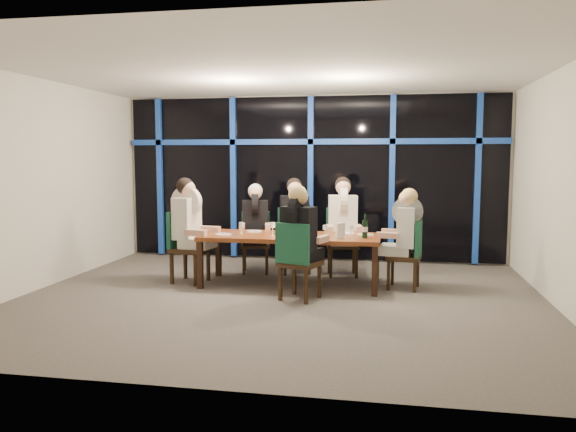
% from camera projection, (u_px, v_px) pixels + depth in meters
% --- Properties ---
extents(room, '(7.04, 7.00, 3.02)m').
position_uv_depth(room, '(280.00, 146.00, 7.29)').
color(room, '#5E5853').
rests_on(room, ground).
extents(window_wall, '(6.86, 0.43, 2.94)m').
position_uv_depth(window_wall, '(312.00, 176.00, 10.20)').
color(window_wall, black).
rests_on(window_wall, ground).
extents(dining_table, '(2.60, 1.00, 0.75)m').
position_uv_depth(dining_table, '(290.00, 240.00, 8.21)').
color(dining_table, brown).
rests_on(dining_table, ground).
extents(chair_far_left, '(0.54, 0.54, 0.99)m').
position_uv_depth(chair_far_left, '(256.00, 238.00, 9.22)').
color(chair_far_left, black).
rests_on(chair_far_left, ground).
extents(chair_far_mid, '(0.63, 0.63, 1.05)m').
position_uv_depth(chair_far_mid, '(294.00, 236.00, 9.22)').
color(chair_far_mid, black).
rests_on(chair_far_mid, ground).
extents(chair_far_right, '(0.57, 0.57, 1.07)m').
position_uv_depth(chair_far_right, '(342.00, 238.00, 8.97)').
color(chair_far_right, black).
rests_on(chair_far_right, ground).
extents(chair_end_left, '(0.57, 0.57, 1.08)m').
position_uv_depth(chair_end_left, '(184.00, 243.00, 8.45)').
color(chair_end_left, black).
rests_on(chair_end_left, ground).
extents(chair_end_right, '(0.53, 0.53, 0.99)m').
position_uv_depth(chair_end_right, '(410.00, 251.00, 7.99)').
color(chair_end_right, black).
rests_on(chair_end_right, ground).
extents(chair_near_mid, '(0.61, 0.61, 1.04)m').
position_uv_depth(chair_near_mid, '(297.00, 257.00, 7.34)').
color(chair_near_mid, black).
rests_on(chair_near_mid, ground).
extents(diner_far_left, '(0.55, 0.66, 0.97)m').
position_uv_depth(diner_far_left, '(255.00, 215.00, 9.09)').
color(diner_far_left, black).
rests_on(diner_far_left, ground).
extents(diner_far_mid, '(0.64, 0.72, 1.03)m').
position_uv_depth(diner_far_mid, '(295.00, 212.00, 9.09)').
color(diner_far_mid, black).
rests_on(diner_far_mid, ground).
extents(diner_far_right, '(0.58, 0.71, 1.04)m').
position_uv_depth(diner_far_right, '(343.00, 212.00, 8.83)').
color(diner_far_right, silver).
rests_on(diner_far_right, ground).
extents(diner_end_left, '(0.71, 0.58, 1.05)m').
position_uv_depth(diner_end_left, '(189.00, 215.00, 8.38)').
color(diner_end_left, silver).
rests_on(diner_end_left, ground).
extents(diner_end_right, '(0.65, 0.53, 0.96)m').
position_uv_depth(diner_end_right, '(405.00, 224.00, 7.98)').
color(diner_end_right, black).
rests_on(diner_end_right, ground).
extents(diner_near_mid, '(0.62, 0.71, 1.01)m').
position_uv_depth(diner_near_mid, '(300.00, 225.00, 7.37)').
color(diner_near_mid, black).
rests_on(diner_near_mid, ground).
extents(plate_far_left, '(0.24, 0.24, 0.01)m').
position_uv_depth(plate_far_left, '(254.00, 231.00, 8.55)').
color(plate_far_left, white).
rests_on(plate_far_left, dining_table).
extents(plate_far_mid, '(0.24, 0.24, 0.01)m').
position_uv_depth(plate_far_mid, '(302.00, 231.00, 8.56)').
color(plate_far_mid, white).
rests_on(plate_far_mid, dining_table).
extents(plate_far_right, '(0.24, 0.24, 0.01)m').
position_uv_depth(plate_far_right, '(346.00, 234.00, 8.30)').
color(plate_far_right, white).
rests_on(plate_far_right, dining_table).
extents(plate_end_left, '(0.24, 0.24, 0.01)m').
position_uv_depth(plate_end_left, '(223.00, 234.00, 8.21)').
color(plate_end_left, white).
rests_on(plate_end_left, dining_table).
extents(plate_end_right, '(0.24, 0.24, 0.01)m').
position_uv_depth(plate_end_right, '(365.00, 235.00, 8.18)').
color(plate_end_right, white).
rests_on(plate_end_right, dining_table).
extents(plate_near_mid, '(0.24, 0.24, 0.01)m').
position_uv_depth(plate_near_mid, '(319.00, 238.00, 7.88)').
color(plate_near_mid, white).
rests_on(plate_near_mid, dining_table).
extents(wine_bottle, '(0.08, 0.08, 0.35)m').
position_uv_depth(wine_bottle, '(365.00, 229.00, 7.87)').
color(wine_bottle, black).
rests_on(wine_bottle, dining_table).
extents(water_pitcher, '(0.14, 0.12, 0.22)m').
position_uv_depth(water_pitcher, '(340.00, 231.00, 7.85)').
color(water_pitcher, silver).
rests_on(water_pitcher, dining_table).
extents(tea_light, '(0.05, 0.05, 0.03)m').
position_uv_depth(tea_light, '(280.00, 237.00, 7.91)').
color(tea_light, '#FFAA4C').
rests_on(tea_light, dining_table).
extents(wine_glass_a, '(0.08, 0.08, 0.19)m').
position_uv_depth(wine_glass_a, '(273.00, 226.00, 8.12)').
color(wine_glass_a, silver).
rests_on(wine_glass_a, dining_table).
extents(wine_glass_b, '(0.07, 0.07, 0.17)m').
position_uv_depth(wine_glass_b, '(299.00, 226.00, 8.23)').
color(wine_glass_b, silver).
rests_on(wine_glass_b, dining_table).
extents(wine_glass_c, '(0.07, 0.07, 0.17)m').
position_uv_depth(wine_glass_c, '(325.00, 228.00, 7.99)').
color(wine_glass_c, silver).
rests_on(wine_glass_c, dining_table).
extents(wine_glass_d, '(0.07, 0.07, 0.17)m').
position_uv_depth(wine_glass_d, '(241.00, 225.00, 8.33)').
color(wine_glass_d, silver).
rests_on(wine_glass_d, dining_table).
extents(wine_glass_e, '(0.06, 0.06, 0.16)m').
position_uv_depth(wine_glass_e, '(351.00, 228.00, 8.09)').
color(wine_glass_e, white).
rests_on(wine_glass_e, dining_table).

